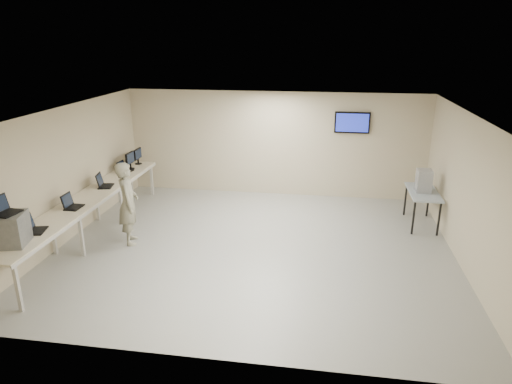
% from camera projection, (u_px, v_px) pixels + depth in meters
% --- Properties ---
extents(room, '(8.01, 7.01, 2.81)m').
position_uv_depth(room, '(257.00, 182.00, 9.04)').
color(room, '#9D9B8C').
rests_on(room, ground).
extents(workbench, '(0.76, 6.00, 0.90)m').
position_uv_depth(workbench, '(88.00, 201.00, 9.70)').
color(workbench, '#C5B385').
rests_on(workbench, ground).
extents(equipment_box, '(0.57, 0.61, 0.54)m').
position_uv_depth(equipment_box, '(11.00, 229.00, 7.42)').
color(equipment_box, slate).
rests_on(equipment_box, workbench).
extents(laptop_on_box, '(0.36, 0.42, 0.30)m').
position_uv_depth(laptop_on_box, '(4.00, 209.00, 7.32)').
color(laptop_on_box, black).
rests_on(laptop_on_box, equipment_box).
extents(laptop_0, '(0.39, 0.43, 0.30)m').
position_uv_depth(laptop_0, '(33.00, 227.00, 7.98)').
color(laptop_0, black).
rests_on(laptop_0, workbench).
extents(laptop_1, '(0.31, 0.38, 0.29)m').
position_uv_depth(laptop_1, '(71.00, 204.00, 9.08)').
color(laptop_1, black).
rests_on(laptop_1, workbench).
extents(laptop_2, '(0.40, 0.44, 0.31)m').
position_uv_depth(laptop_2, '(103.00, 183.00, 10.37)').
color(laptop_2, black).
rests_on(laptop_2, workbench).
extents(laptop_3, '(0.32, 0.37, 0.28)m').
position_uv_depth(laptop_3, '(124.00, 169.00, 11.51)').
color(laptop_3, black).
rests_on(laptop_3, workbench).
extents(monitor_near, '(0.20, 0.44, 0.44)m').
position_uv_depth(monitor_near, '(130.00, 159.00, 11.70)').
color(monitor_near, black).
rests_on(monitor_near, workbench).
extents(monitor_far, '(0.19, 0.42, 0.42)m').
position_uv_depth(monitor_far, '(138.00, 155.00, 12.17)').
color(monitor_far, black).
rests_on(monitor_far, workbench).
extents(soldier, '(0.63, 0.75, 1.75)m').
position_uv_depth(soldier, '(128.00, 203.00, 9.42)').
color(soldier, '#6A6C5A').
rests_on(soldier, ground).
extents(side_table, '(0.63, 1.36, 0.81)m').
position_uv_depth(side_table, '(423.00, 194.00, 10.36)').
color(side_table, '#95A0A7').
rests_on(side_table, ground).
extents(storage_bins, '(0.32, 0.35, 0.51)m').
position_uv_depth(storage_bins, '(424.00, 181.00, 10.26)').
color(storage_bins, '#AAABAE').
rests_on(storage_bins, side_table).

